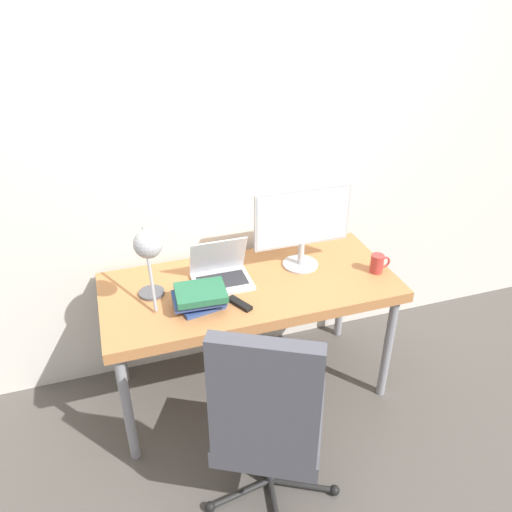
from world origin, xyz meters
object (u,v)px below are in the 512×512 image
office_chair (268,417)px  mug (378,263)px  book_stack (200,297)px  laptop (221,273)px  monitor (302,223)px  desk_lamp (148,250)px

office_chair → mug: size_ratio=9.30×
book_stack → laptop: bearing=50.6°
monitor → office_chair: 1.05m
laptop → mug: bearing=-11.7°
mug → laptop: bearing=168.3°
monitor → desk_lamp: (-0.83, -0.18, 0.08)m
desk_lamp → office_chair: desk_lamp is taller
desk_lamp → office_chair: (0.36, -0.65, -0.52)m
desk_lamp → book_stack: size_ratio=1.68×
monitor → mug: (0.37, -0.20, -0.21)m
office_chair → mug: (0.85, 0.63, 0.23)m
laptop → book_stack: bearing=-129.4°
laptop → office_chair: office_chair is taller
monitor → mug: bearing=-27.6°
office_chair → laptop: bearing=89.3°
book_stack → mug: (0.99, 0.02, -0.00)m
office_chair → book_stack: (-0.15, 0.62, 0.23)m
monitor → laptop: bearing=-177.2°
office_chair → mug: bearing=36.8°
desk_lamp → office_chair: 0.90m
monitor → office_chair: bearing=-119.8°
laptop → office_chair: 0.84m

